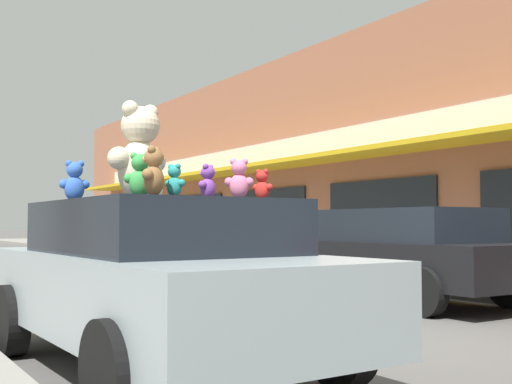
% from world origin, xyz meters
% --- Properties ---
extents(ground_plane, '(260.00, 260.00, 0.00)m').
position_xyz_m(ground_plane, '(0.00, 0.00, 0.00)').
color(ground_plane, '#514F4C').
extents(storefront_row, '(11.95, 36.61, 6.69)m').
position_xyz_m(storefront_row, '(12.31, 12.61, 3.34)').
color(storefront_row, '#9E6047').
rests_on(storefront_row, ground_plane).
extents(plush_art_car, '(2.04, 4.17, 1.42)m').
position_xyz_m(plush_art_car, '(-2.54, -0.12, 0.77)').
color(plush_art_car, '#8C999E').
rests_on(plush_art_car, ground_plane).
extents(teddy_bear_giant, '(0.64, 0.47, 0.85)m').
position_xyz_m(teddy_bear_giant, '(-2.67, 0.01, 1.83)').
color(teddy_bear_giant, beige).
rests_on(teddy_bear_giant, plush_art_car).
extents(teddy_bear_blue, '(0.27, 0.18, 0.35)m').
position_xyz_m(teddy_bear_blue, '(-3.13, 0.32, 1.59)').
color(teddy_bear_blue, blue).
rests_on(teddy_bear_blue, plush_art_car).
extents(teddy_bear_brown, '(0.23, 0.24, 0.35)m').
position_xyz_m(teddy_bear_brown, '(-2.99, -1.02, 1.58)').
color(teddy_bear_brown, olive).
rests_on(teddy_bear_brown, plush_art_car).
extents(teddy_bear_purple, '(0.21, 0.18, 0.29)m').
position_xyz_m(teddy_bear_purple, '(-2.31, -0.56, 1.56)').
color(teddy_bear_purple, purple).
rests_on(teddy_bear_purple, plush_art_car).
extents(teddy_bear_teal, '(0.14, 0.18, 0.24)m').
position_xyz_m(teddy_bear_teal, '(-2.78, -0.92, 1.53)').
color(teddy_bear_teal, teal).
rests_on(teddy_bear_teal, plush_art_car).
extents(teddy_bear_white, '(0.22, 0.17, 0.30)m').
position_xyz_m(teddy_bear_white, '(-2.36, 0.41, 1.56)').
color(teddy_bear_white, white).
rests_on(teddy_bear_white, plush_art_car).
extents(teddy_bear_red, '(0.15, 0.19, 0.26)m').
position_xyz_m(teddy_bear_red, '(-1.90, -0.74, 1.54)').
color(teddy_bear_red, red).
rests_on(teddy_bear_red, plush_art_car).
extents(teddy_bear_green, '(0.24, 0.19, 0.33)m').
position_xyz_m(teddy_bear_green, '(-2.98, -0.78, 1.57)').
color(teddy_bear_green, green).
rests_on(teddy_bear_green, plush_art_car).
extents(teddy_bear_pink, '(0.23, 0.19, 0.31)m').
position_xyz_m(teddy_bear_pink, '(-2.24, -0.93, 1.57)').
color(teddy_bear_pink, pink).
rests_on(teddy_bear_pink, plush_art_car).
extents(parked_car_far_center, '(1.96, 4.25, 1.46)m').
position_xyz_m(parked_car_far_center, '(2.55, 2.15, 0.80)').
color(parked_car_far_center, black).
rests_on(parked_car_far_center, ground_plane).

